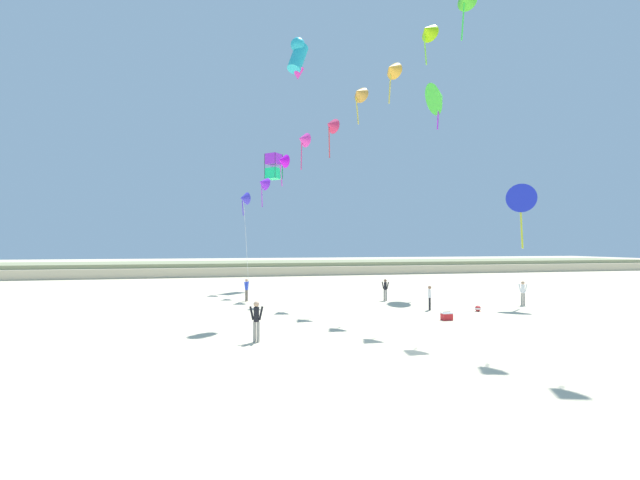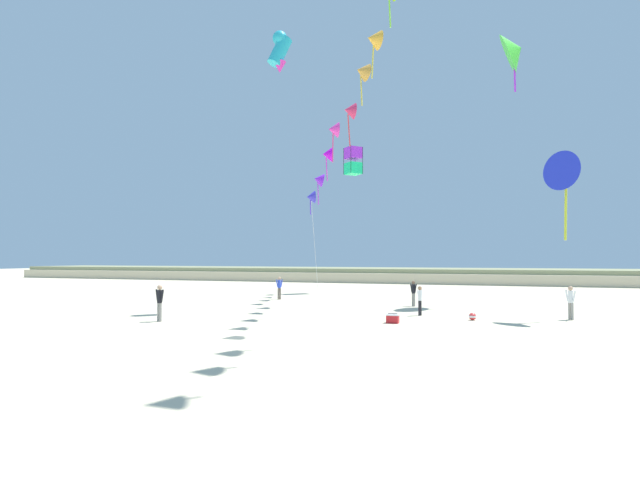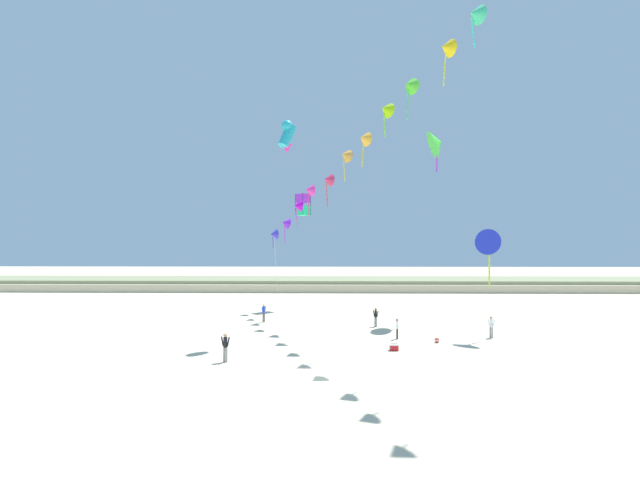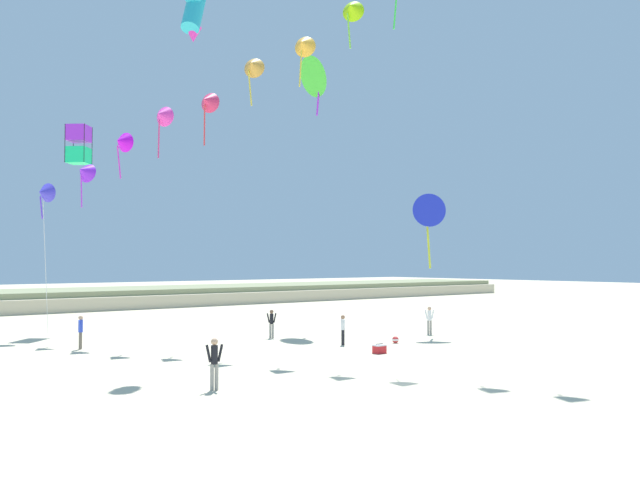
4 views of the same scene
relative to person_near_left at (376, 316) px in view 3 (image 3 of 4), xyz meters
The scene contains 14 objects.
ground_plane 15.03m from the person_near_left, 106.08° to the right, with size 240.00×240.00×0.00m, color beige.
dune_ridge 32.91m from the person_near_left, 97.25° to the left, with size 120.00×12.88×1.72m.
person_near_left is the anchor object (origin of this frame).
person_near_right 9.44m from the person_near_left, 27.47° to the right, with size 0.50×0.44×1.67m.
person_mid_center 5.04m from the person_near_left, 77.53° to the right, with size 0.25×0.54×1.56m.
person_far_left 15.55m from the person_near_left, 131.97° to the right, with size 0.61×0.26×1.76m.
person_far_right 10.31m from the person_near_left, 168.94° to the left, with size 0.40×0.53×1.67m.
kite_banner_string 14.62m from the person_near_left, 121.89° to the right, with size 16.95×25.20×22.52m.
large_kite_low_lead 11.32m from the person_near_left, 28.39° to the right, with size 2.03×1.81×4.43m.
large_kite_mid_trail 17.52m from the person_near_left, 29.71° to the left, with size 2.03×2.92×4.20m.
large_kite_high_solo 17.21m from the person_near_left, 121.92° to the left, with size 1.79×1.79×2.43m.
large_kite_outer_drift 17.07m from the person_near_left, 149.79° to the right, with size 1.71×1.60×2.58m.
beach_cooler 8.48m from the person_near_left, 87.88° to the right, with size 0.58×0.41×0.46m.
beach_ball 7.18m from the person_near_left, 57.86° to the right, with size 0.36×0.36×0.36m.
Camera 3 is at (0.07, -23.07, 7.09)m, focal length 24.00 mm.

